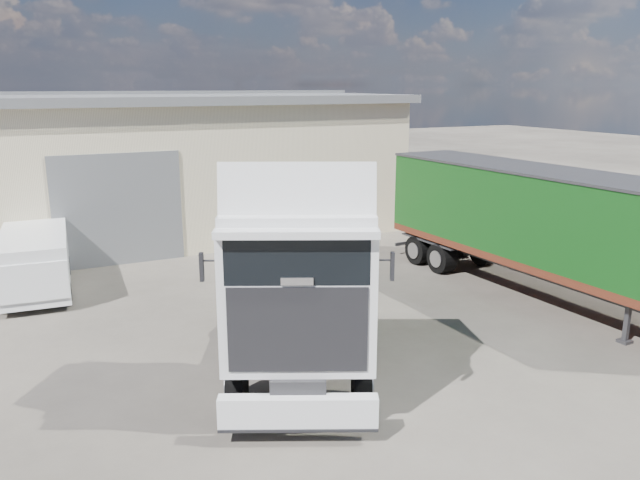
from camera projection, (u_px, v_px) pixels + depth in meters
name	position (u px, v px, depth m)	size (l,w,h in m)	color
ground	(309.00, 377.00, 12.45)	(120.00, 120.00, 0.00)	black
brick_boundary_wall	(528.00, 212.00, 22.30)	(0.35, 26.00, 2.50)	brown
tractor_unit	(300.00, 290.00, 11.79)	(5.13, 7.02, 4.50)	black
box_trailer	(539.00, 219.00, 16.85)	(2.72, 10.61, 3.50)	#2D2D30
panel_van	(35.00, 264.00, 17.17)	(1.99, 4.28, 1.70)	black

